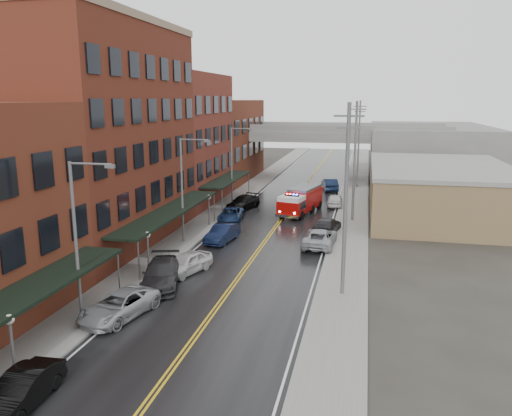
# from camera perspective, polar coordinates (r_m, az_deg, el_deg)

# --- Properties ---
(road) EXTENTS (11.00, 160.00, 0.02)m
(road) POSITION_cam_1_polar(r_m,az_deg,el_deg) (47.49, 2.02, -2.49)
(road) COLOR black
(road) RESTS_ON ground
(sidewalk_left) EXTENTS (3.00, 160.00, 0.15)m
(sidewalk_left) POSITION_cam_1_polar(r_m,az_deg,el_deg) (49.27, -6.36, -1.93)
(sidewalk_left) COLOR slate
(sidewalk_left) RESTS_ON ground
(sidewalk_right) EXTENTS (3.00, 160.00, 0.15)m
(sidewalk_right) POSITION_cam_1_polar(r_m,az_deg,el_deg) (46.75, 10.86, -2.87)
(sidewalk_right) COLOR slate
(sidewalk_right) RESTS_ON ground
(curb_left) EXTENTS (0.30, 160.00, 0.15)m
(curb_left) POSITION_cam_1_polar(r_m,az_deg,el_deg) (48.78, -4.52, -2.04)
(curb_left) COLOR gray
(curb_left) RESTS_ON ground
(curb_right) EXTENTS (0.30, 160.00, 0.15)m
(curb_right) POSITION_cam_1_polar(r_m,az_deg,el_deg) (46.82, 8.84, -2.77)
(curb_right) COLOR gray
(curb_right) RESTS_ON ground
(brick_building_b) EXTENTS (9.00, 20.00, 18.00)m
(brick_building_b) POSITION_cam_1_polar(r_m,az_deg,el_deg) (43.95, -17.13, 7.68)
(brick_building_b) COLOR #5F2519
(brick_building_b) RESTS_ON ground
(brick_building_c) EXTENTS (9.00, 15.00, 15.00)m
(brick_building_c) POSITION_cam_1_polar(r_m,az_deg,el_deg) (59.87, -8.77, 7.74)
(brick_building_c) COLOR maroon
(brick_building_c) RESTS_ON ground
(brick_building_far) EXTENTS (9.00, 20.00, 12.00)m
(brick_building_far) POSITION_cam_1_polar(r_m,az_deg,el_deg) (76.52, -3.98, 7.70)
(brick_building_far) COLOR #612B19
(brick_building_far) RESTS_ON ground
(tan_building) EXTENTS (14.00, 22.00, 5.00)m
(tan_building) POSITION_cam_1_polar(r_m,az_deg,el_deg) (56.52, 20.14, 1.74)
(tan_building) COLOR olive
(tan_building) RESTS_ON ground
(right_far_block) EXTENTS (18.00, 30.00, 8.00)m
(right_far_block) POSITION_cam_1_polar(r_m,az_deg,el_deg) (86.09, 19.02, 6.24)
(right_far_block) COLOR slate
(right_far_block) RESTS_ON ground
(awning_0) EXTENTS (2.60, 16.00, 3.09)m
(awning_0) POSITION_cam_1_polar(r_m,az_deg,el_deg) (26.46, -25.55, -9.23)
(awning_0) COLOR black
(awning_0) RESTS_ON ground
(awning_1) EXTENTS (2.60, 18.00, 3.09)m
(awning_1) POSITION_cam_1_polar(r_m,az_deg,el_deg) (42.29, -9.74, -0.37)
(awning_1) COLOR black
(awning_1) RESTS_ON ground
(awning_2) EXTENTS (2.60, 13.00, 3.09)m
(awning_2) POSITION_cam_1_polar(r_m,az_deg,el_deg) (58.57, -3.30, 3.31)
(awning_2) COLOR black
(awning_2) RESTS_ON ground
(globe_lamp_0) EXTENTS (0.44, 0.44, 3.12)m
(globe_lamp_0) POSITION_cam_1_polar(r_m,az_deg,el_deg) (24.64, -26.24, -12.59)
(globe_lamp_0) COLOR #59595B
(globe_lamp_0) RESTS_ON ground
(globe_lamp_1) EXTENTS (0.44, 0.44, 3.12)m
(globe_lamp_1) POSITION_cam_1_polar(r_m,az_deg,el_deg) (35.82, -12.29, -3.92)
(globe_lamp_1) COLOR #59595B
(globe_lamp_1) RESTS_ON ground
(globe_lamp_2) EXTENTS (0.44, 0.44, 3.12)m
(globe_lamp_2) POSITION_cam_1_polar(r_m,az_deg,el_deg) (48.49, -5.42, 0.57)
(globe_lamp_2) COLOR #59595B
(globe_lamp_2) RESTS_ON ground
(street_lamp_0) EXTENTS (2.64, 0.22, 9.00)m
(street_lamp_0) POSITION_cam_1_polar(r_m,az_deg,el_deg) (28.37, -19.54, -2.64)
(street_lamp_0) COLOR #59595B
(street_lamp_0) RESTS_ON ground
(street_lamp_1) EXTENTS (2.64, 0.22, 9.00)m
(street_lamp_1) POSITION_cam_1_polar(r_m,az_deg,el_deg) (42.45, -8.16, 2.75)
(street_lamp_1) COLOR #59595B
(street_lamp_1) RESTS_ON ground
(street_lamp_2) EXTENTS (2.64, 0.22, 9.00)m
(street_lamp_2) POSITION_cam_1_polar(r_m,az_deg,el_deg) (57.54, -2.56, 5.37)
(street_lamp_2) COLOR #59595B
(street_lamp_2) RESTS_ON ground
(utility_pole_0) EXTENTS (1.80, 0.24, 12.00)m
(utility_pole_0) POSITION_cam_1_polar(r_m,az_deg,el_deg) (30.73, 10.23, 1.15)
(utility_pole_0) COLOR #59595B
(utility_pole_0) RESTS_ON ground
(utility_pole_1) EXTENTS (1.80, 0.24, 12.00)m
(utility_pole_1) POSITION_cam_1_polar(r_m,az_deg,el_deg) (50.50, 11.22, 5.45)
(utility_pole_1) COLOR #59595B
(utility_pole_1) RESTS_ON ground
(utility_pole_2) EXTENTS (1.80, 0.24, 12.00)m
(utility_pole_2) POSITION_cam_1_polar(r_m,az_deg,el_deg) (70.40, 11.66, 7.33)
(utility_pole_2) COLOR #59595B
(utility_pole_2) RESTS_ON ground
(overpass) EXTENTS (40.00, 10.00, 7.50)m
(overpass) POSITION_cam_1_polar(r_m,az_deg,el_deg) (77.84, 6.40, 7.72)
(overpass) COLOR slate
(overpass) RESTS_ON ground
(fire_truck) EXTENTS (4.42, 8.00, 2.79)m
(fire_truck) POSITION_cam_1_polar(r_m,az_deg,el_deg) (53.94, 5.11, 0.91)
(fire_truck) COLOR #980907
(fire_truck) RESTS_ON ground
(parked_car_left_1) EXTENTS (1.72, 4.37, 1.42)m
(parked_car_left_1) POSITION_cam_1_polar(r_m,az_deg,el_deg) (23.36, -25.18, -18.32)
(parked_car_left_1) COLOR black
(parked_car_left_1) RESTS_ON ground
(parked_car_left_2) EXTENTS (3.51, 5.60, 1.44)m
(parked_car_left_2) POSITION_cam_1_polar(r_m,az_deg,el_deg) (29.82, -15.36, -10.70)
(parked_car_left_2) COLOR #93969A
(parked_car_left_2) RESTS_ON ground
(parked_car_left_3) EXTENTS (3.84, 6.15, 1.66)m
(parked_car_left_3) POSITION_cam_1_polar(r_m,az_deg,el_deg) (33.96, -10.76, -7.38)
(parked_car_left_3) COLOR #252527
(parked_car_left_3) RESTS_ON ground
(parked_car_left_4) EXTENTS (3.19, 4.80, 1.52)m
(parked_car_left_4) POSITION_cam_1_polar(r_m,az_deg,el_deg) (36.04, -7.95, -6.23)
(parked_car_left_4) COLOR silver
(parked_car_left_4) RESTS_ON ground
(parked_car_left_5) EXTENTS (2.24, 4.81, 1.53)m
(parked_car_left_5) POSITION_cam_1_polar(r_m,az_deg,el_deg) (43.46, -3.85, -2.89)
(parked_car_left_5) COLOR black
(parked_car_left_5) RESTS_ON ground
(parked_car_left_6) EXTENTS (2.65, 4.95, 1.32)m
(parked_car_left_6) POSITION_cam_1_polar(r_m,az_deg,el_deg) (50.83, -2.88, -0.75)
(parked_car_left_6) COLOR #13254A
(parked_car_left_6) RESTS_ON ground
(parked_car_left_7) EXTENTS (3.47, 5.65, 1.53)m
(parked_car_left_7) POSITION_cam_1_polar(r_m,az_deg,el_deg) (56.10, -1.48, 0.62)
(parked_car_left_7) COLOR black
(parked_car_left_7) RESTS_ON ground
(parked_car_right_0) EXTENTS (2.76, 5.57, 1.52)m
(parked_car_right_0) POSITION_cam_1_polar(r_m,az_deg,el_deg) (42.37, 7.30, -3.38)
(parked_car_right_0) COLOR #9A9EA2
(parked_car_right_0) RESTS_ON ground
(parked_car_right_1) EXTENTS (2.68, 5.36, 1.50)m
(parked_car_right_1) POSITION_cam_1_polar(r_m,az_deg,el_deg) (46.50, 8.05, -1.99)
(parked_car_right_1) COLOR black
(parked_car_right_1) RESTS_ON ground
(parked_car_right_2) EXTENTS (1.94, 4.38, 1.47)m
(parked_car_right_2) POSITION_cam_1_polar(r_m,az_deg,el_deg) (58.31, 9.01, 0.89)
(parked_car_right_2) COLOR silver
(parked_car_right_2) RESTS_ON ground
(parked_car_right_3) EXTENTS (2.78, 5.22, 1.64)m
(parked_car_right_3) POSITION_cam_1_polar(r_m,az_deg,el_deg) (68.46, 8.42, 2.68)
(parked_car_right_3) COLOR #0E1833
(parked_car_right_3) RESTS_ON ground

